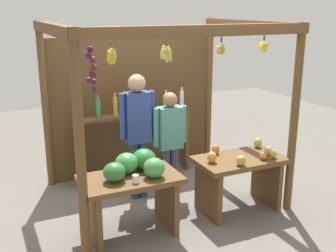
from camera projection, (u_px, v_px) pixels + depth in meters
ground_plane at (162, 195)px, 5.78m from camera, size 12.00×12.00×0.00m
market_stall at (148, 91)px, 5.78m from camera, size 2.75×2.17×2.34m
fruit_counter_left at (133, 182)px, 4.67m from camera, size 1.11×0.67×0.94m
fruit_counter_right at (239, 171)px, 5.26m from camera, size 1.11×0.64×0.84m
bottle_shelf_unit at (133, 127)px, 6.19m from camera, size 1.76×0.22×1.35m
vendor_man at (138, 125)px, 5.45m from camera, size 0.48×0.23×1.69m
vendor_woman at (170, 136)px, 5.59m from camera, size 0.48×0.20×1.44m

